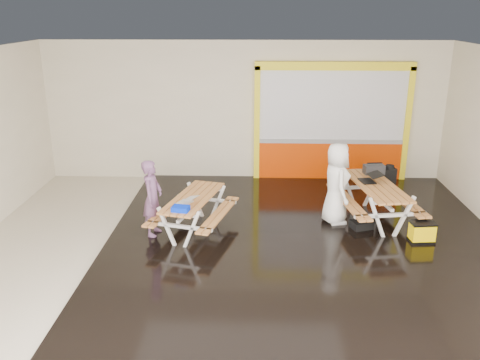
{
  "coord_description": "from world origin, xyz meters",
  "views": [
    {
      "loc": [
        0.3,
        -8.52,
        4.23
      ],
      "look_at": [
        0.0,
        0.9,
        1.0
      ],
      "focal_mm": 37.69,
      "sensor_mm": 36.0,
      "label": 1
    }
  ],
  "objects_px": {
    "person_right": "(336,184)",
    "fluke_bag": "(422,232)",
    "person_left": "(152,198)",
    "dark_case": "(361,224)",
    "laptop_left": "(186,201)",
    "picnic_table_right": "(375,193)",
    "blue_pouch": "(181,209)",
    "backpack": "(389,176)",
    "laptop_right": "(370,179)",
    "picnic_table_left": "(193,205)",
    "toolbox": "(374,169)"
  },
  "relations": [
    {
      "from": "person_right",
      "to": "fluke_bag",
      "type": "relative_size",
      "value": 3.46
    },
    {
      "from": "person_left",
      "to": "fluke_bag",
      "type": "relative_size",
      "value": 3.08
    },
    {
      "from": "person_left",
      "to": "dark_case",
      "type": "xyz_separation_m",
      "value": [
        4.09,
        0.39,
        -0.67
      ]
    },
    {
      "from": "person_right",
      "to": "laptop_left",
      "type": "height_order",
      "value": "person_right"
    },
    {
      "from": "picnic_table_right",
      "to": "fluke_bag",
      "type": "distance_m",
      "value": 1.28
    },
    {
      "from": "blue_pouch",
      "to": "fluke_bag",
      "type": "distance_m",
      "value": 4.53
    },
    {
      "from": "backpack",
      "to": "fluke_bag",
      "type": "relative_size",
      "value": 0.98
    },
    {
      "from": "laptop_right",
      "to": "fluke_bag",
      "type": "relative_size",
      "value": 1.0
    },
    {
      "from": "picnic_table_left",
      "to": "laptop_right",
      "type": "height_order",
      "value": "laptop_right"
    },
    {
      "from": "fluke_bag",
      "to": "person_right",
      "type": "bearing_deg",
      "value": 149.1
    },
    {
      "from": "picnic_table_right",
      "to": "toolbox",
      "type": "height_order",
      "value": "toolbox"
    },
    {
      "from": "laptop_right",
      "to": "backpack",
      "type": "xyz_separation_m",
      "value": [
        0.55,
        0.6,
        -0.13
      ]
    },
    {
      "from": "blue_pouch",
      "to": "fluke_bag",
      "type": "xyz_separation_m",
      "value": [
        4.48,
        0.35,
        -0.56
      ]
    },
    {
      "from": "fluke_bag",
      "to": "toolbox",
      "type": "bearing_deg",
      "value": 108.97
    },
    {
      "from": "picnic_table_left",
      "to": "fluke_bag",
      "type": "bearing_deg",
      "value": -4.8
    },
    {
      "from": "picnic_table_left",
      "to": "blue_pouch",
      "type": "height_order",
      "value": "blue_pouch"
    },
    {
      "from": "laptop_left",
      "to": "toolbox",
      "type": "xyz_separation_m",
      "value": [
        3.84,
        1.7,
        0.12
      ]
    },
    {
      "from": "laptop_right",
      "to": "toolbox",
      "type": "height_order",
      "value": "toolbox"
    },
    {
      "from": "picnic_table_left",
      "to": "dark_case",
      "type": "height_order",
      "value": "picnic_table_left"
    },
    {
      "from": "picnic_table_left",
      "to": "dark_case",
      "type": "xyz_separation_m",
      "value": [
        3.33,
        0.22,
        -0.46
      ]
    },
    {
      "from": "person_right",
      "to": "laptop_right",
      "type": "height_order",
      "value": "person_right"
    },
    {
      "from": "laptop_right",
      "to": "blue_pouch",
      "type": "distance_m",
      "value": 4.01
    },
    {
      "from": "dark_case",
      "to": "laptop_left",
      "type": "bearing_deg",
      "value": -170.29
    },
    {
      "from": "picnic_table_left",
      "to": "laptop_left",
      "type": "relative_size",
      "value": 4.61
    },
    {
      "from": "dark_case",
      "to": "backpack",
      "type": "bearing_deg",
      "value": 56.82
    },
    {
      "from": "person_right",
      "to": "blue_pouch",
      "type": "xyz_separation_m",
      "value": [
        -2.97,
        -1.26,
        -0.07
      ]
    },
    {
      "from": "picnic_table_left",
      "to": "fluke_bag",
      "type": "distance_m",
      "value": 4.37
    },
    {
      "from": "person_left",
      "to": "blue_pouch",
      "type": "distance_m",
      "value": 0.82
    },
    {
      "from": "laptop_right",
      "to": "toolbox",
      "type": "bearing_deg",
      "value": 69.9
    },
    {
      "from": "picnic_table_left",
      "to": "toolbox",
      "type": "relative_size",
      "value": 4.67
    },
    {
      "from": "picnic_table_left",
      "to": "picnic_table_right",
      "type": "xyz_separation_m",
      "value": [
        3.66,
        0.64,
        0.06
      ]
    },
    {
      "from": "dark_case",
      "to": "fluke_bag",
      "type": "bearing_deg",
      "value": -29.94
    },
    {
      "from": "picnic_table_left",
      "to": "person_right",
      "type": "relative_size",
      "value": 1.29
    },
    {
      "from": "dark_case",
      "to": "picnic_table_right",
      "type": "bearing_deg",
      "value": 52.19
    },
    {
      "from": "toolbox",
      "to": "backpack",
      "type": "distance_m",
      "value": 0.4
    },
    {
      "from": "person_right",
      "to": "blue_pouch",
      "type": "height_order",
      "value": "person_right"
    },
    {
      "from": "dark_case",
      "to": "fluke_bag",
      "type": "relative_size",
      "value": 0.84
    },
    {
      "from": "person_right",
      "to": "backpack",
      "type": "height_order",
      "value": "person_right"
    },
    {
      "from": "picnic_table_left",
      "to": "backpack",
      "type": "bearing_deg",
      "value": 18.9
    },
    {
      "from": "blue_pouch",
      "to": "dark_case",
      "type": "bearing_deg",
      "value": 15.08
    },
    {
      "from": "picnic_table_right",
      "to": "fluke_bag",
      "type": "bearing_deg",
      "value": -55.8
    },
    {
      "from": "picnic_table_right",
      "to": "laptop_right",
      "type": "xyz_separation_m",
      "value": [
        -0.09,
        0.17,
        0.25
      ]
    },
    {
      "from": "backpack",
      "to": "fluke_bag",
      "type": "distance_m",
      "value": 1.86
    },
    {
      "from": "person_left",
      "to": "toolbox",
      "type": "height_order",
      "value": "person_left"
    },
    {
      "from": "laptop_left",
      "to": "laptop_right",
      "type": "xyz_separation_m",
      "value": [
        3.65,
        1.18,
        0.08
      ]
    },
    {
      "from": "person_right",
      "to": "dark_case",
      "type": "relative_size",
      "value": 4.15
    },
    {
      "from": "dark_case",
      "to": "fluke_bag",
      "type": "xyz_separation_m",
      "value": [
        1.01,
        -0.58,
        0.11
      ]
    },
    {
      "from": "toolbox",
      "to": "person_left",
      "type": "bearing_deg",
      "value": -161.52
    },
    {
      "from": "picnic_table_right",
      "to": "blue_pouch",
      "type": "relative_size",
      "value": 7.63
    },
    {
      "from": "backpack",
      "to": "toolbox",
      "type": "bearing_deg",
      "value": -168.11
    }
  ]
}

